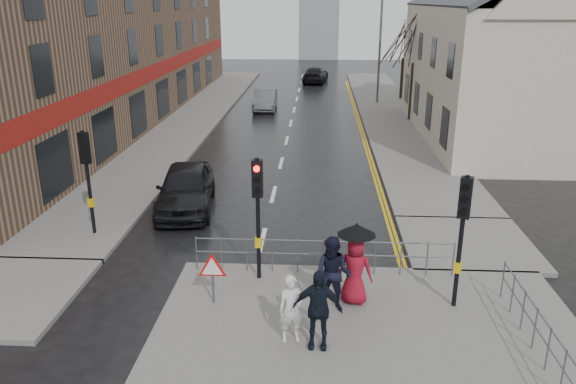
# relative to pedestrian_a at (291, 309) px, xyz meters

# --- Properties ---
(ground) EXTENTS (120.00, 120.00, 0.00)m
(ground) POSITION_rel_pedestrian_a_xyz_m (-1.23, 2.72, -0.93)
(ground) COLOR black
(ground) RESTS_ON ground
(near_pavement) EXTENTS (10.00, 9.00, 0.14)m
(near_pavement) POSITION_rel_pedestrian_a_xyz_m (1.77, -0.78, -0.86)
(near_pavement) COLOR #605E5B
(near_pavement) RESTS_ON ground
(left_pavement) EXTENTS (4.00, 44.00, 0.14)m
(left_pavement) POSITION_rel_pedestrian_a_xyz_m (-7.73, 25.72, -0.86)
(left_pavement) COLOR #605E5B
(left_pavement) RESTS_ON ground
(right_pavement) EXTENTS (4.00, 40.00, 0.14)m
(right_pavement) POSITION_rel_pedestrian_a_xyz_m (5.27, 27.72, -0.86)
(right_pavement) COLOR #605E5B
(right_pavement) RESTS_ON ground
(pavement_bridge_right) EXTENTS (4.00, 4.20, 0.14)m
(pavement_bridge_right) POSITION_rel_pedestrian_a_xyz_m (5.27, 5.72, -0.86)
(pavement_bridge_right) COLOR #605E5B
(pavement_bridge_right) RESTS_ON ground
(building_left_terrace) EXTENTS (8.00, 42.00, 10.00)m
(building_left_terrace) POSITION_rel_pedestrian_a_xyz_m (-13.23, 24.72, 4.07)
(building_left_terrace) COLOR brown
(building_left_terrace) RESTS_ON ground
(building_right_cream) EXTENTS (9.00, 16.40, 10.10)m
(building_right_cream) POSITION_rel_pedestrian_a_xyz_m (10.77, 20.72, 3.85)
(building_right_cream) COLOR beige
(building_right_cream) RESTS_ON ground
(traffic_signal_near_left) EXTENTS (0.28, 0.27, 3.40)m
(traffic_signal_near_left) POSITION_rel_pedestrian_a_xyz_m (-1.03, 2.92, 1.53)
(traffic_signal_near_left) COLOR black
(traffic_signal_near_left) RESTS_ON near_pavement
(traffic_signal_near_right) EXTENTS (0.34, 0.33, 3.40)m
(traffic_signal_near_right) POSITION_rel_pedestrian_a_xyz_m (3.97, 1.72, 1.53)
(traffic_signal_near_right) COLOR black
(traffic_signal_near_right) RESTS_ON near_pavement
(traffic_signal_far_left) EXTENTS (0.34, 0.33, 3.40)m
(traffic_signal_far_left) POSITION_rel_pedestrian_a_xyz_m (-6.73, 5.73, 1.53)
(traffic_signal_far_left) COLOR black
(traffic_signal_far_left) RESTS_ON left_pavement
(guard_railing_front) EXTENTS (7.14, 0.04, 1.00)m
(guard_railing_front) POSITION_rel_pedestrian_a_xyz_m (0.72, 3.32, -0.07)
(guard_railing_front) COLOR #595B5E
(guard_railing_front) RESTS_ON near_pavement
(guard_railing_side) EXTENTS (0.04, 4.54, 1.00)m
(guard_railing_side) POSITION_rel_pedestrian_a_xyz_m (5.27, -0.03, -0.08)
(guard_railing_side) COLOR #595B5E
(guard_railing_side) RESTS_ON near_pavement
(warning_sign) EXTENTS (0.80, 0.07, 1.35)m
(warning_sign) POSITION_rel_pedestrian_a_xyz_m (-2.03, 1.52, 0.11)
(warning_sign) COLOR #595B5E
(warning_sign) RESTS_ON near_pavement
(street_lamp) EXTENTS (1.83, 0.25, 8.00)m
(street_lamp) POSITION_rel_pedestrian_a_xyz_m (4.59, 30.72, 3.78)
(street_lamp) COLOR #595B5E
(street_lamp) RESTS_ON right_pavement
(tree_near) EXTENTS (2.40, 2.40, 6.58)m
(tree_near) POSITION_rel_pedestrian_a_xyz_m (6.27, 24.72, 4.21)
(tree_near) COLOR black
(tree_near) RESTS_ON right_pavement
(tree_far) EXTENTS (2.40, 2.40, 5.64)m
(tree_far) POSITION_rel_pedestrian_a_xyz_m (6.77, 32.72, 3.49)
(tree_far) COLOR black
(tree_far) RESTS_ON right_pavement
(pedestrian_a) EXTENTS (0.65, 0.50, 1.58)m
(pedestrian_a) POSITION_rel_pedestrian_a_xyz_m (0.00, 0.00, 0.00)
(pedestrian_a) COLOR silver
(pedestrian_a) RESTS_ON near_pavement
(pedestrian_b) EXTENTS (1.11, 0.99, 1.89)m
(pedestrian_b) POSITION_rel_pedestrian_a_xyz_m (0.94, 1.39, 0.16)
(pedestrian_b) COLOR black
(pedestrian_b) RESTS_ON near_pavement
(pedestrian_with_umbrella) EXTENTS (0.99, 0.96, 2.11)m
(pedestrian_with_umbrella) POSITION_rel_pedestrian_a_xyz_m (1.49, 1.76, 0.35)
(pedestrian_with_umbrella) COLOR maroon
(pedestrian_with_umbrella) RESTS_ON near_pavement
(pedestrian_d) EXTENTS (1.11, 0.53, 1.83)m
(pedestrian_d) POSITION_rel_pedestrian_a_xyz_m (0.58, -0.19, 0.13)
(pedestrian_d) COLOR black
(pedestrian_d) RESTS_ON near_pavement
(car_parked) EXTENTS (2.51, 5.02, 1.64)m
(car_parked) POSITION_rel_pedestrian_a_xyz_m (-4.30, 8.42, -0.11)
(car_parked) COLOR black
(car_parked) RESTS_ON ground
(car_mid) EXTENTS (1.58, 4.31, 1.41)m
(car_mid) POSITION_rel_pedestrian_a_xyz_m (-3.26, 28.16, -0.22)
(car_mid) COLOR #505155
(car_mid) RESTS_ON ground
(car_far) EXTENTS (2.56, 5.08, 1.41)m
(car_far) POSITION_rel_pedestrian_a_xyz_m (0.11, 41.83, -0.22)
(car_far) COLOR black
(car_far) RESTS_ON ground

